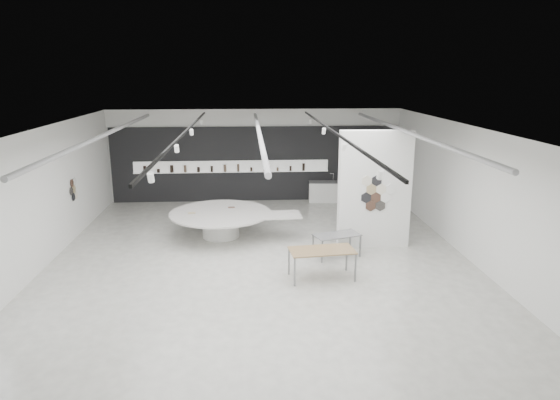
{
  "coord_description": "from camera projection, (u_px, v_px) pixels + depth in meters",
  "views": [
    {
      "loc": [
        -0.33,
        -13.5,
        5.28
      ],
      "look_at": [
        0.63,
        1.2,
        1.47
      ],
      "focal_mm": 32.0,
      "sensor_mm": 36.0,
      "label": 1
    }
  ],
  "objects": [
    {
      "name": "partition_column",
      "position": [
        375.0,
        190.0,
        15.13
      ],
      "size": [
        2.2,
        0.38,
        3.6
      ],
      "color": "white",
      "rests_on": "ground"
    },
    {
      "name": "sample_table_stone",
      "position": [
        337.0,
        236.0,
        14.52
      ],
      "size": [
        1.47,
        1.05,
        0.68
      ],
      "rotation": [
        0.0,
        0.0,
        0.32
      ],
      "color": "slate",
      "rests_on": "ground"
    },
    {
      "name": "room",
      "position": [
        257.0,
        190.0,
        13.86
      ],
      "size": [
        12.02,
        14.02,
        3.82
      ],
      "color": "beige",
      "rests_on": "ground"
    },
    {
      "name": "back_wall_display",
      "position": [
        254.0,
        164.0,
        20.7
      ],
      "size": [
        11.8,
        0.27,
        3.1
      ],
      "color": "black",
      "rests_on": "ground"
    },
    {
      "name": "sample_table_wood",
      "position": [
        322.0,
        252.0,
        12.96
      ],
      "size": [
        1.76,
        1.02,
        0.79
      ],
      "rotation": [
        0.0,
        0.0,
        0.11
      ],
      "color": "olive",
      "rests_on": "ground"
    },
    {
      "name": "display_island",
      "position": [
        223.0,
        221.0,
        16.3
      ],
      "size": [
        4.34,
        3.46,
        0.85
      ],
      "rotation": [
        0.0,
        0.0,
        0.05
      ],
      "color": "white",
      "rests_on": "ground"
    },
    {
      "name": "kitchen_counter",
      "position": [
        327.0,
        192.0,
        20.76
      ],
      "size": [
        1.53,
        0.7,
        1.18
      ],
      "rotation": [
        0.0,
        0.0,
        -0.08
      ],
      "color": "white",
      "rests_on": "ground"
    }
  ]
}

